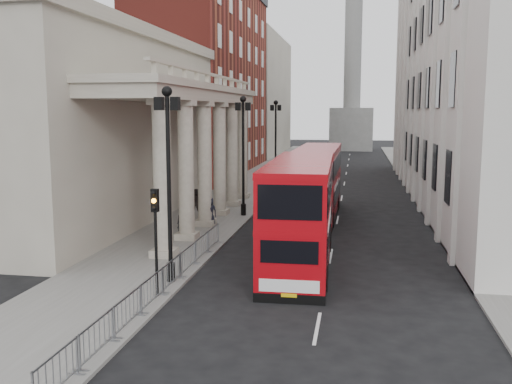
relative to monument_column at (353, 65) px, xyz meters
name	(u,v)px	position (x,y,z in m)	size (l,w,h in m)	color
ground	(152,317)	(-6.00, -92.00, -15.98)	(260.00, 260.00, 0.00)	black
sidewalk_west	(239,195)	(-9.00, -62.00, -15.92)	(6.00, 140.00, 0.12)	slate
sidewalk_east	(432,200)	(7.50, -62.00, -15.92)	(3.00, 140.00, 0.12)	slate
kerb	(272,196)	(-6.05, -62.00, -15.91)	(0.20, 140.00, 0.14)	slate
portico_building	(97,132)	(-16.50, -74.00, -9.98)	(9.00, 28.00, 12.00)	gray
brick_building	(208,81)	(-16.50, -44.00, -4.98)	(9.00, 32.00, 22.00)	maroon
west_building_far	(255,96)	(-16.50, -12.00, -5.98)	(9.00, 30.00, 20.00)	gray
east_building	(467,49)	(10.00, -60.00, -3.48)	(8.00, 55.00, 25.00)	beige
monument_column	(353,65)	(0.00, 0.00, 0.00)	(8.00, 8.00, 54.20)	#60605E
lamp_post_south	(169,171)	(-6.60, -88.00, -11.07)	(1.05, 0.44, 8.32)	black
lamp_post_mid	(243,147)	(-6.60, -72.00, -11.07)	(1.05, 0.44, 8.32)	black
lamp_post_north	(276,137)	(-6.60, -56.00, -11.07)	(1.05, 0.44, 8.32)	black
traffic_light	(155,222)	(-6.50, -90.02, -12.88)	(0.28, 0.33, 4.30)	black
crowd_barriers	(163,281)	(-6.35, -89.78, -15.31)	(0.50, 18.75, 1.10)	gray
bus_near	(301,211)	(-1.40, -83.90, -13.33)	(3.14, 11.84, 5.08)	#A9070F
bus_far	(318,180)	(-1.47, -70.87, -13.42)	(2.90, 11.40, 4.91)	#B00810
pedestrian_a	(182,223)	(-8.78, -79.43, -15.06)	(0.59, 0.39, 1.61)	black
pedestrian_b	(196,202)	(-9.99, -72.35, -14.95)	(0.89, 0.69, 1.83)	#282220
pedestrian_c	(210,211)	(-8.00, -75.95, -14.95)	(0.89, 0.58, 1.83)	black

